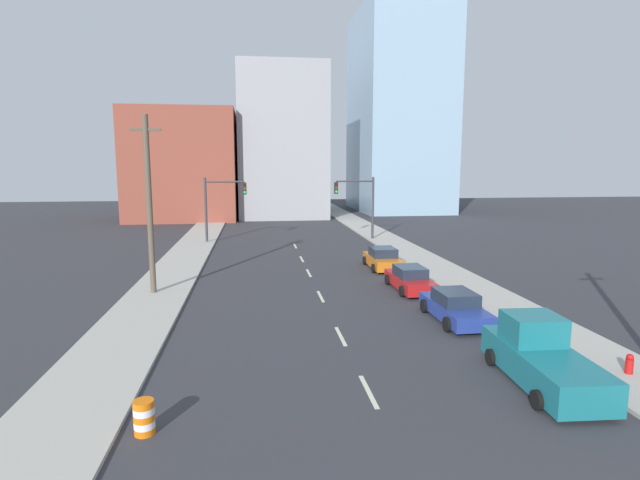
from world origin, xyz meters
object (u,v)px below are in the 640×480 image
(traffic_barrel, at_px, (144,417))
(fire_hydrant, at_px, (629,366))
(sedan_blue, at_px, (455,307))
(utility_pole_left_mid, at_px, (149,204))
(pickup_truck_teal, at_px, (541,358))
(traffic_signal_right, at_px, (362,200))
(traffic_signal_left, at_px, (218,201))
(sedan_red, at_px, (410,279))
(sedan_orange, at_px, (383,259))

(traffic_barrel, height_order, fire_hydrant, traffic_barrel)
(sedan_blue, bearing_deg, fire_hydrant, -63.85)
(utility_pole_left_mid, distance_m, sedan_blue, 16.95)
(pickup_truck_teal, xyz_separation_m, sedan_blue, (-0.19, 6.78, -0.20))
(fire_hydrant, bearing_deg, traffic_signal_right, 94.19)
(traffic_barrel, xyz_separation_m, pickup_truck_teal, (12.42, 1.65, 0.38))
(traffic_signal_left, distance_m, traffic_signal_right, 13.67)
(traffic_barrel, relative_size, fire_hydrant, 1.14)
(sedan_red, height_order, sedan_orange, sedan_orange)
(traffic_signal_right, xyz_separation_m, sedan_orange, (-1.34, -13.39, -3.26))
(traffic_signal_left, relative_size, pickup_truck_teal, 1.11)
(traffic_signal_left, relative_size, sedan_blue, 1.29)
(sedan_blue, bearing_deg, traffic_barrel, -146.06)
(utility_pole_left_mid, distance_m, sedan_orange, 16.22)
(traffic_barrel, bearing_deg, fire_hydrant, 5.96)
(sedan_blue, height_order, sedan_red, sedan_blue)
(fire_hydrant, distance_m, sedan_red, 13.25)
(sedan_orange, bearing_deg, fire_hydrant, -78.75)
(sedan_blue, bearing_deg, sedan_orange, 90.65)
(traffic_signal_left, relative_size, traffic_signal_right, 1.00)
(sedan_orange, bearing_deg, pickup_truck_teal, -88.37)
(sedan_red, bearing_deg, pickup_truck_teal, -88.76)
(traffic_signal_left, bearing_deg, utility_pole_left_mid, -96.93)
(traffic_signal_left, bearing_deg, sedan_red, -57.99)
(traffic_barrel, bearing_deg, sedan_blue, 34.60)
(fire_hydrant, height_order, sedan_blue, sedan_blue)
(pickup_truck_teal, relative_size, sedan_red, 1.18)
(pickup_truck_teal, bearing_deg, sedan_orange, 94.59)
(traffic_signal_right, relative_size, utility_pole_left_mid, 0.62)
(pickup_truck_teal, distance_m, sedan_blue, 6.78)
(utility_pole_left_mid, xyz_separation_m, traffic_barrel, (2.68, -15.19, -4.60))
(fire_hydrant, xyz_separation_m, sedan_orange, (-3.72, 19.03, 0.25))
(traffic_signal_right, bearing_deg, sedan_blue, -92.36)
(pickup_truck_teal, xyz_separation_m, sedan_orange, (-0.47, 19.01, -0.19))
(sedan_blue, xyz_separation_m, sedan_red, (-0.30, 5.92, -0.02))
(traffic_signal_left, height_order, traffic_signal_right, same)
(fire_hydrant, distance_m, sedan_blue, 7.62)
(traffic_barrel, relative_size, sedan_blue, 0.20)
(sedan_red, bearing_deg, sedan_orange, 88.89)
(pickup_truck_teal, distance_m, sedan_orange, 19.01)
(utility_pole_left_mid, height_order, pickup_truck_teal, utility_pole_left_mid)
(traffic_barrel, distance_m, sedan_orange, 23.86)
(traffic_barrel, distance_m, fire_hydrant, 15.74)
(pickup_truck_teal, bearing_deg, traffic_signal_left, 114.72)
(fire_hydrant, bearing_deg, traffic_signal_left, 116.33)
(fire_hydrant, relative_size, sedan_red, 0.18)
(fire_hydrant, bearing_deg, pickup_truck_teal, 179.65)
(traffic_signal_right, xyz_separation_m, fire_hydrant, (2.38, -32.42, -3.51))
(traffic_signal_right, height_order, sedan_red, traffic_signal_right)
(traffic_signal_left, xyz_separation_m, sedan_blue, (12.61, -25.62, -3.27))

